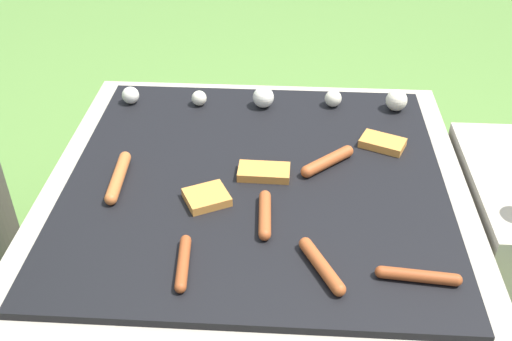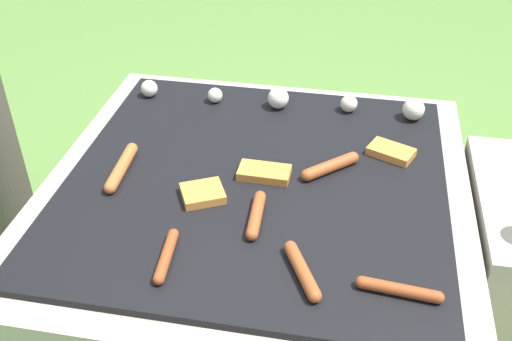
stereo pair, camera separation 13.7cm
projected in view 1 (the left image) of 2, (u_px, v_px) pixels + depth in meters
The scene contains 12 objects.
ground_plane at pixel (256, 305), 1.64m from camera, with size 14.00×14.00×0.00m, color #567F38.
grill at pixel (256, 247), 1.52m from camera, with size 0.98×0.98×0.43m.
sausage_front_left at pixel (265, 214), 1.26m from camera, with size 0.03×0.15×0.03m.
sausage_mid_right at pixel (328, 161), 1.42m from camera, with size 0.13×0.12×0.03m.
sausage_back_center at pixel (418, 276), 1.12m from camera, with size 0.16×0.04×0.02m.
sausage_front_right at pixel (321, 266), 1.14m from camera, with size 0.09×0.14×0.03m.
sausage_front_center at pixel (183, 263), 1.14m from camera, with size 0.03×0.15×0.02m.
sausage_mid_left at pixel (118, 177), 1.36m from camera, with size 0.04×0.19×0.03m.
bread_slice_right at pixel (264, 172), 1.39m from camera, with size 0.12×0.07×0.02m.
bread_slice_left at pixel (207, 197), 1.31m from camera, with size 0.12×0.11×0.02m.
bread_slice_center at pixel (383, 143), 1.49m from camera, with size 0.12×0.10×0.02m.
mushroom_row at pixel (285, 98), 1.64m from camera, with size 0.79×0.07×0.06m.
Camera 1 is at (0.07, -1.12, 1.26)m, focal length 42.00 mm.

